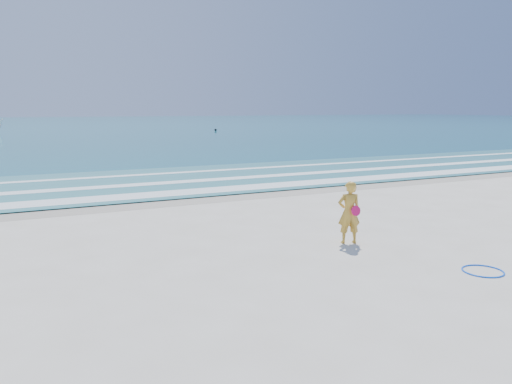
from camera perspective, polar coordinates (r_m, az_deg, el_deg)
name	(u,v)px	position (r m, az deg, el deg)	size (l,w,h in m)	color
ground	(335,260)	(11.81, 8.97, -7.69)	(400.00, 400.00, 0.00)	silver
wet_sand	(202,198)	(19.64, -6.25, -0.67)	(400.00, 2.40, 0.00)	#B2A893
ocean	(45,125)	(114.43, -23.01, 7.10)	(400.00, 190.00, 0.04)	#19727F
shallow	(166,180)	(24.34, -10.27, 1.32)	(400.00, 10.00, 0.01)	#59B7AD
foam_near	(191,192)	(20.85, -7.47, 0.04)	(400.00, 1.40, 0.01)	white
foam_mid	(171,182)	(23.58, -9.73, 1.09)	(400.00, 0.90, 0.01)	white
foam_far	(153,174)	(26.73, -11.75, 2.02)	(400.00, 0.60, 0.01)	white
hoop	(483,271)	(11.92, 24.50, -8.22)	(0.87, 0.87, 0.03)	#0E5EFF
buoy	(216,130)	(75.95, -4.64, 7.09)	(0.36, 0.36, 0.36)	black
woman	(349,212)	(13.11, 10.59, -2.30)	(0.69, 0.56, 1.63)	gold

